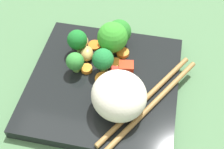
# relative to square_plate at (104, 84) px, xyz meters

# --- Properties ---
(ground_plane) EXTENTS (1.10, 1.10, 0.02)m
(ground_plane) POSITION_rel_square_plate_xyz_m (0.00, 0.00, -0.02)
(ground_plane) COLOR #497249
(square_plate) EXTENTS (0.27, 0.27, 0.02)m
(square_plate) POSITION_rel_square_plate_xyz_m (0.00, 0.00, 0.00)
(square_plate) COLOR black
(square_plate) RESTS_ON ground_plane
(rice_mound) EXTENTS (0.13, 0.13, 0.07)m
(rice_mound) POSITION_rel_square_plate_xyz_m (-0.05, -0.04, 0.05)
(rice_mound) COLOR silver
(rice_mound) RESTS_ON square_plate
(broccoli_floret_0) EXTENTS (0.06, 0.06, 0.07)m
(broccoli_floret_0) POSITION_rel_square_plate_xyz_m (0.07, 0.00, 0.05)
(broccoli_floret_0) COLOR #70B55F
(broccoli_floret_0) RESTS_ON square_plate
(broccoli_floret_1) EXTENTS (0.04, 0.04, 0.05)m
(broccoli_floret_1) POSITION_rel_square_plate_xyz_m (0.02, 0.01, 0.04)
(broccoli_floret_1) COLOR #70A851
(broccoli_floret_1) RESTS_ON square_plate
(broccoli_floret_2) EXTENTS (0.04, 0.04, 0.05)m
(broccoli_floret_2) POSITION_rel_square_plate_xyz_m (0.06, 0.06, 0.04)
(broccoli_floret_2) COLOR #74AA48
(broccoli_floret_2) RESTS_ON square_plate
(broccoli_floret_3) EXTENTS (0.03, 0.03, 0.04)m
(broccoli_floret_3) POSITION_rel_square_plate_xyz_m (0.01, 0.05, 0.04)
(broccoli_floret_3) COLOR #64A042
(broccoli_floret_3) RESTS_ON square_plate
(broccoli_floret_4) EXTENTS (0.05, 0.05, 0.06)m
(broccoli_floret_4) POSITION_rel_square_plate_xyz_m (0.10, -0.01, 0.04)
(broccoli_floret_4) COLOR #569E40
(broccoli_floret_4) RESTS_ON square_plate
(carrot_slice_0) EXTENTS (0.03, 0.03, 0.00)m
(carrot_slice_0) POSITION_rel_square_plate_xyz_m (0.08, 0.04, 0.01)
(carrot_slice_0) COLOR orange
(carrot_slice_0) RESTS_ON square_plate
(carrot_slice_1) EXTENTS (0.02, 0.02, 0.01)m
(carrot_slice_1) POSITION_rel_square_plate_xyz_m (0.05, 0.01, 0.01)
(carrot_slice_1) COLOR orange
(carrot_slice_1) RESTS_ON square_plate
(carrot_slice_2) EXTENTS (0.03, 0.03, 0.01)m
(carrot_slice_2) POSITION_rel_square_plate_xyz_m (0.02, 0.04, 0.01)
(carrot_slice_2) COLOR orange
(carrot_slice_2) RESTS_ON square_plate
(carrot_slice_3) EXTENTS (0.04, 0.04, 0.01)m
(carrot_slice_3) POSITION_rel_square_plate_xyz_m (-0.00, -0.00, 0.01)
(carrot_slice_3) COLOR orange
(carrot_slice_3) RESTS_ON square_plate
(carrot_slice_4) EXTENTS (0.04, 0.04, 0.01)m
(carrot_slice_4) POSITION_rel_square_plate_xyz_m (0.04, -0.01, 0.01)
(carrot_slice_4) COLOR #F99B36
(carrot_slice_4) RESTS_ON square_plate
(carrot_slice_5) EXTENTS (0.03, 0.03, 0.01)m
(carrot_slice_5) POSITION_rel_square_plate_xyz_m (0.07, -0.02, 0.01)
(carrot_slice_5) COLOR orange
(carrot_slice_5) RESTS_ON square_plate
(pepper_chunk_0) EXTENTS (0.03, 0.02, 0.01)m
(pepper_chunk_0) POSITION_rel_square_plate_xyz_m (0.01, -0.02, 0.02)
(pepper_chunk_0) COLOR red
(pepper_chunk_0) RESTS_ON square_plate
(pepper_chunk_1) EXTENTS (0.03, 0.03, 0.02)m
(pepper_chunk_1) POSITION_rel_square_plate_xyz_m (0.09, 0.02, 0.02)
(pepper_chunk_1) COLOR red
(pepper_chunk_1) RESTS_ON square_plate
(pepper_chunk_2) EXTENTS (0.03, 0.04, 0.02)m
(pepper_chunk_2) POSITION_rel_square_plate_xyz_m (0.11, 0.01, 0.02)
(pepper_chunk_2) COLOR red
(pepper_chunk_2) RESTS_ON square_plate
(pepper_chunk_3) EXTENTS (0.03, 0.03, 0.02)m
(pepper_chunk_3) POSITION_rel_square_plate_xyz_m (0.03, -0.04, 0.02)
(pepper_chunk_3) COLOR red
(pepper_chunk_3) RESTS_ON square_plate
(chicken_piece_0) EXTENTS (0.04, 0.03, 0.02)m
(chicken_piece_0) POSITION_rel_square_plate_xyz_m (0.05, 0.04, 0.02)
(chicken_piece_0) COLOR tan
(chicken_piece_0) RESTS_ON square_plate
(chicken_piece_1) EXTENTS (0.04, 0.03, 0.02)m
(chicken_piece_1) POSITION_rel_square_plate_xyz_m (0.08, 0.07, 0.02)
(chicken_piece_1) COLOR tan
(chicken_piece_1) RESTS_ON square_plate
(chopstick_pair) EXTENTS (0.22, 0.14, 0.01)m
(chopstick_pair) POSITION_rel_square_plate_xyz_m (-0.03, -0.09, 0.01)
(chopstick_pair) COLOR olive
(chopstick_pair) RESTS_ON square_plate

